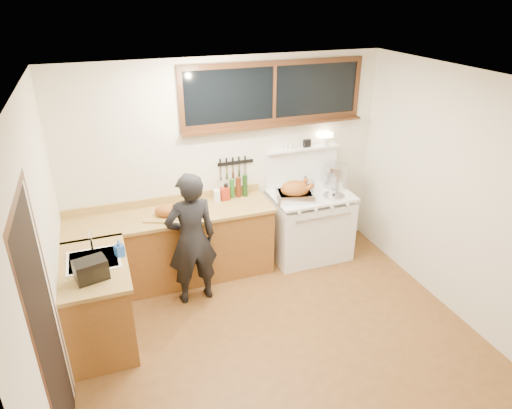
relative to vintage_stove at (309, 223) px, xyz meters
name	(u,v)px	position (x,y,z in m)	size (l,w,h in m)	color
ground_plane	(279,339)	(-1.00, -1.41, -0.48)	(4.00, 3.50, 0.02)	brown
room_shell	(283,193)	(-1.00, -1.41, 1.18)	(4.10, 3.60, 2.65)	beige
counter_back	(173,246)	(-1.80, 0.04, -0.01)	(2.44, 0.64, 1.00)	brown
counter_left	(99,303)	(-2.70, -0.79, -0.02)	(0.64, 1.09, 0.90)	brown
sink_unit	(94,265)	(-2.68, -0.71, 0.38)	(0.50, 0.45, 0.37)	white
vintage_stove	(309,223)	(0.00, 0.00, 0.00)	(1.02, 0.74, 1.60)	white
back_window	(274,100)	(-0.40, 0.31, 1.60)	(2.32, 0.13, 0.77)	black
left_doorway	(49,337)	(-2.99, -1.96, 0.62)	(0.02, 1.04, 2.17)	black
knife_strip	(234,164)	(-0.92, 0.32, 0.84)	(0.46, 0.03, 0.28)	black
man	(192,239)	(-1.66, -0.44, 0.31)	(0.60, 0.42, 1.57)	black
soap_bottle	(119,248)	(-2.43, -0.72, 0.52)	(0.11, 0.11, 0.18)	blue
toaster	(91,270)	(-2.70, -1.03, 0.53)	(0.32, 0.26, 0.19)	black
cutting_board	(166,213)	(-1.86, -0.03, 0.49)	(0.54, 0.48, 0.15)	#A38141
roast_turkey	(295,192)	(-0.27, -0.09, 0.53)	(0.51, 0.43, 0.25)	silver
stockpot	(336,176)	(0.40, 0.09, 0.58)	(0.40, 0.40, 0.31)	silver
saucepan	(308,186)	(0.01, 0.10, 0.50)	(0.21, 0.31, 0.13)	silver
pot_lid	(334,196)	(0.23, -0.18, 0.44)	(0.34, 0.34, 0.04)	silver
coffee_tin	(225,194)	(-1.09, 0.19, 0.51)	(0.12, 0.10, 0.16)	maroon
pitcher	(217,196)	(-1.19, 0.17, 0.51)	(0.09, 0.09, 0.16)	white
bottle_cluster	(237,188)	(-0.92, 0.22, 0.56)	(0.31, 0.07, 0.28)	black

